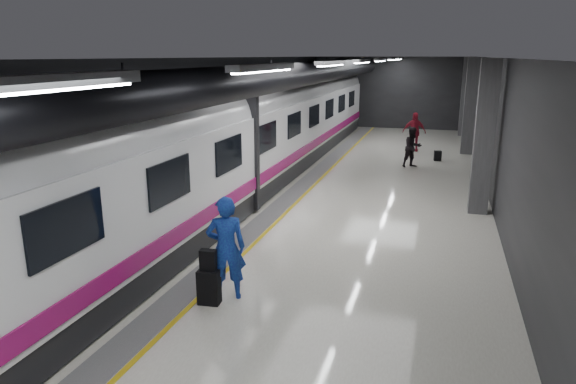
% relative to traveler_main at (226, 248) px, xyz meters
% --- Properties ---
extents(ground, '(40.00, 40.00, 0.00)m').
position_rel_traveler_main_xyz_m(ground, '(0.42, 5.41, -1.02)').
color(ground, silver).
rests_on(ground, ground).
extents(platform_hall, '(10.02, 40.02, 4.51)m').
position_rel_traveler_main_xyz_m(platform_hall, '(0.14, 6.37, 2.51)').
color(platform_hall, black).
rests_on(platform_hall, ground).
extents(train, '(3.05, 38.00, 4.05)m').
position_rel_traveler_main_xyz_m(train, '(-2.82, 5.41, 1.04)').
color(train, black).
rests_on(train, ground).
extents(traveler_main, '(0.88, 0.75, 2.05)m').
position_rel_traveler_main_xyz_m(traveler_main, '(0.00, 0.00, 0.00)').
color(traveler_main, '#1756AC').
rests_on(traveler_main, ground).
extents(suitcase_main, '(0.44, 0.30, 0.67)m').
position_rel_traveler_main_xyz_m(suitcase_main, '(-0.23, -0.34, -0.69)').
color(suitcase_main, black).
rests_on(suitcase_main, ground).
extents(shoulder_bag, '(0.32, 0.19, 0.40)m').
position_rel_traveler_main_xyz_m(shoulder_bag, '(-0.24, -0.31, -0.15)').
color(shoulder_bag, black).
rests_on(shoulder_bag, suitcase_main).
extents(traveler_far_a, '(1.04, 1.01, 1.69)m').
position_rel_traveler_main_xyz_m(traveler_far_a, '(2.66, 13.42, -0.18)').
color(traveler_far_a, black).
rests_on(traveler_far_a, ground).
extents(traveler_far_b, '(1.16, 0.59, 1.89)m').
position_rel_traveler_main_xyz_m(traveler_far_b, '(2.48, 17.34, -0.08)').
color(traveler_far_b, maroon).
rests_on(traveler_far_b, ground).
extents(suitcase_far, '(0.35, 0.27, 0.45)m').
position_rel_traveler_main_xyz_m(suitcase_far, '(3.69, 15.13, -0.80)').
color(suitcase_far, black).
rests_on(suitcase_far, ground).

